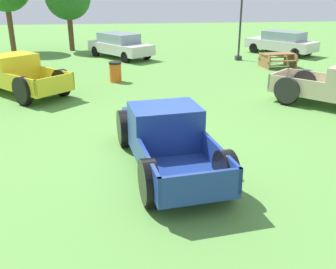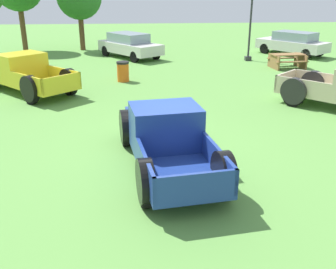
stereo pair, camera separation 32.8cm
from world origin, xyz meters
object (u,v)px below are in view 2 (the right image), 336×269
object	(u,v)px
pickup_truck_foreground	(165,136)
sedan_distant_b	(130,45)
sedan_distant_a	(293,43)
lamp_post_near	(251,22)
pickup_truck_behind_left	(22,73)
picnic_table	(287,59)
trash_can	(123,71)

from	to	relation	value
pickup_truck_foreground	sedan_distant_b	size ratio (longest dim) A/B	1.09
sedan_distant_a	lamp_post_near	distance (m)	4.18
pickup_truck_behind_left	picnic_table	distance (m)	13.91
picnic_table	trash_can	world-z (taller)	trash_can
sedan_distant_b	lamp_post_near	size ratio (longest dim) A/B	1.10
pickup_truck_foreground	sedan_distant_b	xyz separation A→B (m)	(-1.06, 15.96, 0.07)
pickup_truck_foreground	trash_can	size ratio (longest dim) A/B	5.49
pickup_truck_foreground	picnic_table	bearing A→B (deg)	56.88
sedan_distant_b	trash_can	size ratio (longest dim) A/B	5.03
picnic_table	pickup_truck_behind_left	bearing A→B (deg)	-163.43
pickup_truck_behind_left	sedan_distant_a	xyz separation A→B (m)	(15.27, 8.22, 0.02)
pickup_truck_behind_left	lamp_post_near	bearing A→B (deg)	28.62
sedan_distant_a	sedan_distant_b	size ratio (longest dim) A/B	0.99
pickup_truck_foreground	picnic_table	distance (m)	14.14
sedan_distant_b	picnic_table	bearing A→B (deg)	-25.11
sedan_distant_b	lamp_post_near	distance (m)	7.59
sedan_distant_b	trash_can	distance (m)	6.66
pickup_truck_behind_left	lamp_post_near	size ratio (longest dim) A/B	1.17
picnic_table	trash_can	xyz separation A→B (m)	(-9.04, -2.53, -0.01)
sedan_distant_a	pickup_truck_behind_left	bearing A→B (deg)	-151.71
lamp_post_near	pickup_truck_foreground	bearing A→B (deg)	-113.40
sedan_distant_a	lamp_post_near	size ratio (longest dim) A/B	1.08
sedan_distant_a	sedan_distant_b	distance (m)	10.73
pickup_truck_behind_left	sedan_distant_b	bearing A→B (deg)	60.66
trash_can	picnic_table	bearing A→B (deg)	15.65
pickup_truck_behind_left	trash_can	world-z (taller)	pickup_truck_behind_left
pickup_truck_behind_left	lamp_post_near	xyz separation A→B (m)	(11.80, 6.44, 1.51)
pickup_truck_behind_left	trash_can	size ratio (longest dim) A/B	5.39
lamp_post_near	trash_can	distance (m)	9.20
sedan_distant_b	pickup_truck_foreground	bearing A→B (deg)	-86.19
pickup_truck_foreground	trash_can	world-z (taller)	pickup_truck_foreground
sedan_distant_a	sedan_distant_b	world-z (taller)	sedan_distant_b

